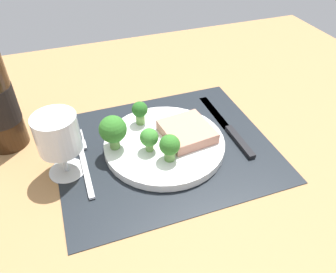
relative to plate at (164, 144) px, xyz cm
name	(u,v)px	position (x,y,z in cm)	size (l,w,h in cm)	color
ground_plane	(164,154)	(0.00, 0.00, -2.60)	(140.00, 110.00, 3.00)	#996D42
placemat	(164,148)	(0.00, 0.00, -0.95)	(41.63, 34.91, 0.30)	black
plate	(164,144)	(0.00, 0.00, 0.00)	(23.62, 23.62, 1.60)	white
steak	(186,130)	(4.75, 0.47, 1.88)	(9.05, 9.57, 2.16)	tan
broccoli_near_steak	(170,146)	(-0.78, -5.18, 3.95)	(3.79, 3.79, 5.34)	#5B8942
broccoli_back_left	(140,111)	(-2.77, 7.13, 3.86)	(3.25, 3.25, 5.10)	#6B994C
broccoli_center	(113,130)	(-9.44, 1.43, 4.97)	(5.16, 5.16, 6.93)	#5B8942
broccoli_near_fork	(149,138)	(-3.47, -1.55, 3.71)	(3.48, 3.48, 4.82)	#6B994C
fork	(83,160)	(-15.74, 1.42, -0.55)	(2.40, 19.20, 0.50)	silver
knife	(229,129)	(14.69, 0.53, -0.50)	(1.80, 23.00, 0.80)	black
wine_glass	(58,135)	(-18.93, 0.42, 7.08)	(7.45, 7.45, 12.33)	silver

